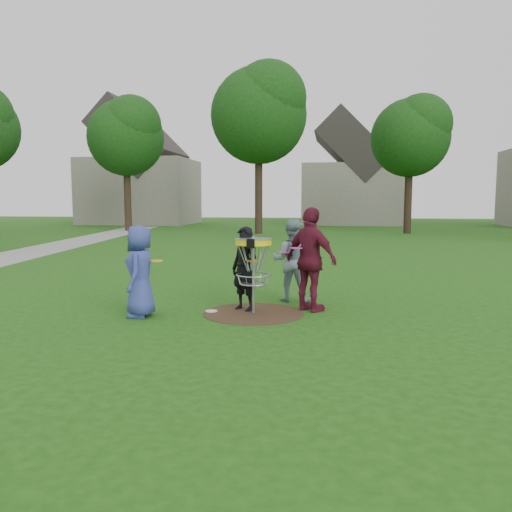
# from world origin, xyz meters

# --- Properties ---
(ground) EXTENTS (100.00, 100.00, 0.00)m
(ground) POSITION_xyz_m (0.00, 0.00, 0.00)
(ground) COLOR #19470F
(ground) RESTS_ON ground
(dirt_patch) EXTENTS (1.80, 1.80, 0.01)m
(dirt_patch) POSITION_xyz_m (0.00, 0.00, 0.00)
(dirt_patch) COLOR #47331E
(dirt_patch) RESTS_ON ground
(concrete_path) EXTENTS (7.75, 39.92, 0.02)m
(concrete_path) POSITION_xyz_m (-10.00, 8.00, 0.01)
(concrete_path) COLOR #9E9E99
(concrete_path) RESTS_ON ground
(player_blue) EXTENTS (0.59, 0.83, 1.58)m
(player_blue) POSITION_xyz_m (-1.90, -0.51, 0.79)
(player_blue) COLOR #343F8F
(player_blue) RESTS_ON ground
(player_black) EXTENTS (0.67, 0.61, 1.54)m
(player_black) POSITION_xyz_m (-0.20, 0.25, 0.77)
(player_black) COLOR black
(player_black) RESTS_ON ground
(player_grey) EXTENTS (0.81, 0.64, 1.63)m
(player_grey) POSITION_xyz_m (0.57, 1.25, 0.82)
(player_grey) COLOR #7B969E
(player_grey) RESTS_ON ground
(player_maroon) EXTENTS (1.16, 1.05, 1.89)m
(player_maroon) POSITION_xyz_m (1.00, 0.35, 0.95)
(player_maroon) COLOR maroon
(player_maroon) RESTS_ON ground
(disc_on_grass) EXTENTS (0.22, 0.22, 0.02)m
(disc_on_grass) POSITION_xyz_m (-0.78, 0.02, 0.01)
(disc_on_grass) COLOR silver
(disc_on_grass) RESTS_ON ground
(disc_golf_basket) EXTENTS (0.66, 0.67, 1.38)m
(disc_golf_basket) POSITION_xyz_m (0.00, -0.00, 1.02)
(disc_golf_basket) COLOR #9EA0A5
(disc_golf_basket) RESTS_ON ground
(held_discs) EXTENTS (2.59, 1.65, 0.23)m
(held_discs) POSITION_xyz_m (-0.12, 0.21, 1.02)
(held_discs) COLOR yellow
(held_discs) RESTS_ON ground
(tree_row) EXTENTS (51.20, 17.42, 9.90)m
(tree_row) POSITION_xyz_m (0.44, 20.67, 6.21)
(tree_row) COLOR #38281C
(tree_row) RESTS_ON ground
(house_row) EXTENTS (44.50, 10.65, 11.62)m
(house_row) POSITION_xyz_m (4.78, 33.07, 4.14)
(house_row) COLOR gray
(house_row) RESTS_ON ground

